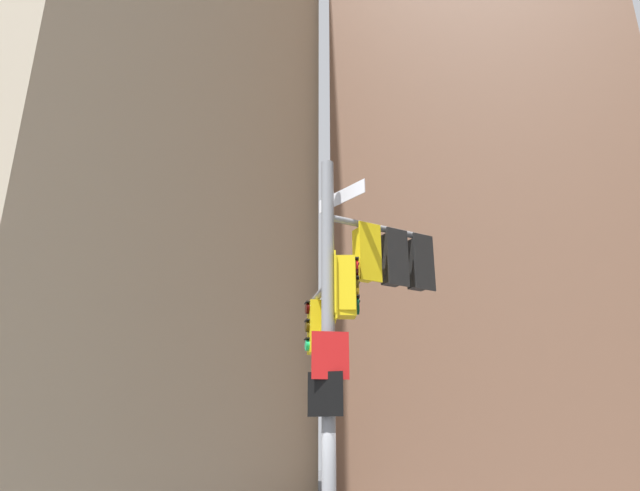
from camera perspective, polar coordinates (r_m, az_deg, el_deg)
name	(u,v)px	position (r m, az deg, el deg)	size (l,w,h in m)	color
building_tower_left	(99,6)	(31.38, -21.04, 21.25)	(15.63, 15.63, 44.28)	tan
building_mid_block	(494,139)	(34.32, 16.85, 10.07)	(13.93, 13.93, 37.57)	brown
signal_pole_assembly	(350,313)	(10.53, 3.02, -6.65)	(2.67, 2.30, 7.47)	gray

